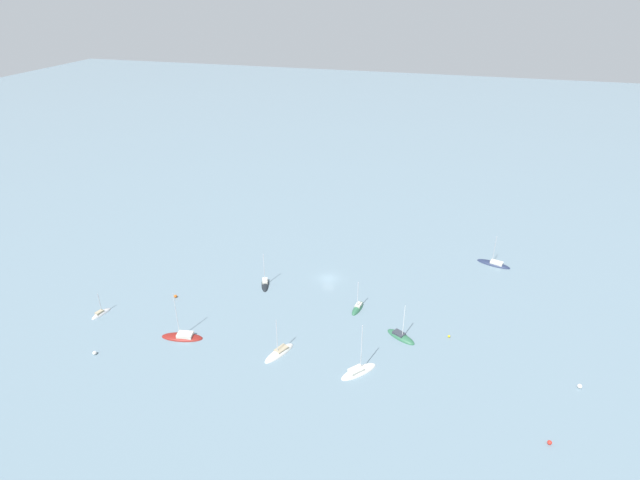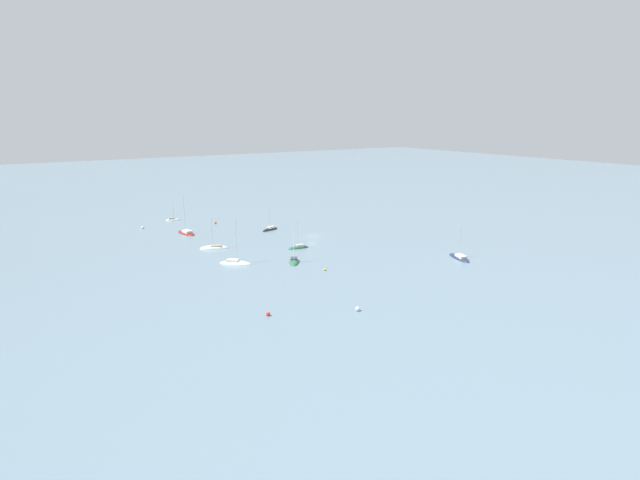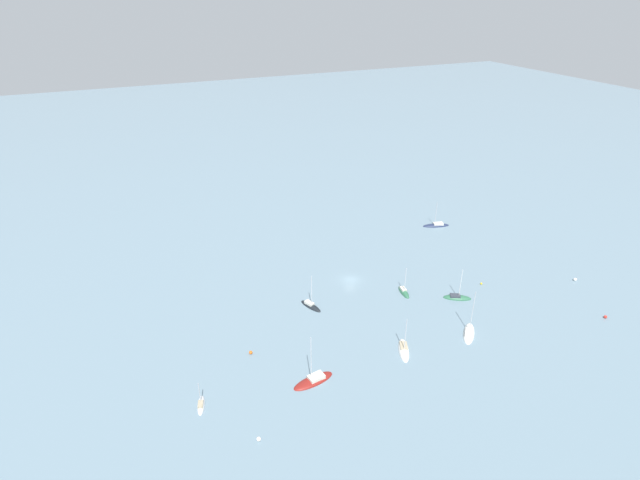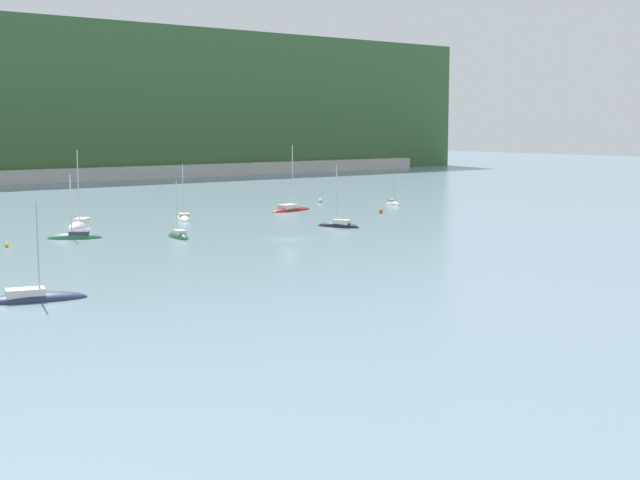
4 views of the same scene
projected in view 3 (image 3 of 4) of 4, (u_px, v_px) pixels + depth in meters
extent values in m
plane|color=slate|center=(350.00, 280.00, 127.00)|extent=(600.00, 600.00, 0.00)
ellipsoid|color=#232D4C|center=(436.00, 226.00, 155.20)|extent=(8.66, 4.70, 1.37)
cube|color=silver|center=(438.00, 224.00, 154.94)|extent=(3.35, 2.48, 0.66)
cylinder|color=#B2B2B7|center=(436.00, 214.00, 153.23)|extent=(0.14, 0.14, 7.60)
ellipsoid|color=white|center=(469.00, 334.00, 107.63)|extent=(6.89, 7.27, 1.69)
cube|color=silver|center=(469.00, 333.00, 106.76)|extent=(3.07, 3.15, 0.63)
cylinder|color=silver|center=(473.00, 312.00, 105.42)|extent=(0.14, 0.14, 10.10)
ellipsoid|color=black|center=(311.00, 307.00, 116.68)|extent=(3.87, 6.59, 1.36)
cube|color=silver|center=(309.00, 303.00, 116.68)|extent=(1.94, 2.58, 0.67)
cylinder|color=silver|center=(312.00, 291.00, 114.43)|extent=(0.14, 0.14, 8.12)
ellipsoid|color=silver|center=(201.00, 406.00, 89.41)|extent=(2.55, 4.91, 1.48)
cube|color=tan|center=(201.00, 404.00, 88.76)|extent=(1.35, 1.89, 0.55)
cylinder|color=#B2B2B7|center=(200.00, 393.00, 88.35)|extent=(0.14, 0.14, 4.68)
ellipsoid|color=white|center=(404.00, 351.00, 102.72)|extent=(5.15, 7.57, 1.81)
cube|color=tan|center=(404.00, 346.00, 102.91)|extent=(2.51, 3.05, 0.45)
cylinder|color=silver|center=(406.00, 335.00, 100.38)|extent=(0.14, 0.14, 7.74)
ellipsoid|color=maroon|center=(313.00, 381.00, 94.86)|extent=(8.86, 4.18, 1.27)
cube|color=silver|center=(316.00, 377.00, 94.85)|extent=(3.35, 2.45, 0.75)
cylinder|color=silver|center=(311.00, 360.00, 92.11)|extent=(0.14, 0.14, 10.33)
ellipsoid|color=#2D6647|center=(404.00, 292.00, 121.94)|extent=(2.50, 5.74, 1.58)
cube|color=beige|center=(403.00, 289.00, 121.99)|extent=(1.45, 2.16, 0.57)
cylinder|color=silver|center=(405.00, 280.00, 119.98)|extent=(0.14, 0.14, 6.60)
ellipsoid|color=#2D6647|center=(457.00, 298.00, 119.74)|extent=(6.85, 5.26, 1.49)
cube|color=#333842|center=(455.00, 296.00, 119.49)|extent=(2.85, 2.55, 0.50)
cylinder|color=silver|center=(461.00, 284.00, 117.79)|extent=(0.14, 0.14, 7.51)
sphere|color=yellow|center=(481.00, 284.00, 125.06)|extent=(0.52, 0.52, 0.52)
sphere|color=orange|center=(251.00, 352.00, 101.70)|extent=(0.71, 0.71, 0.71)
sphere|color=red|center=(605.00, 317.00, 112.52)|extent=(0.70, 0.70, 0.70)
sphere|color=white|center=(575.00, 279.00, 126.50)|extent=(0.82, 0.82, 0.82)
sphere|color=white|center=(259.00, 439.00, 82.39)|extent=(0.77, 0.77, 0.77)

